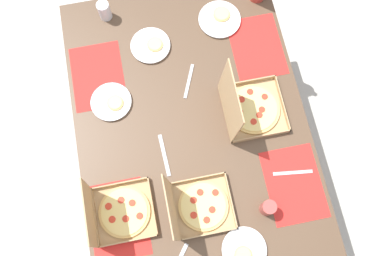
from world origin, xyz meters
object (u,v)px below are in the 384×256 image
Objects in this scene: pizza_box_corner_left at (197,206)px; plate_far_left at (220,19)px; pizza_box_center at (117,212)px; plate_near_left at (244,250)px; cup_clear_left at (268,208)px; pizza_box_corner_right at (249,108)px; plate_middle at (112,102)px; cup_clear_right at (104,11)px; plate_near_right at (151,46)px.

pizza_box_corner_left is 1.00m from plate_far_left.
plate_far_left is (0.90, -0.68, -0.04)m from pizza_box_center.
cup_clear_left is (0.16, -0.14, 0.04)m from plate_near_left.
pizza_box_corner_right reaches higher than plate_middle.
cup_clear_right reaches higher than plate_near_left.
plate_near_left is (-1.09, -0.24, -0.00)m from plate_near_right.
pizza_box_corner_left is 2.77× the size of cup_clear_right.
pizza_box_corner_left is (-0.42, 0.34, -0.00)m from pizza_box_corner_right.
plate_middle is at bearing 30.57° from plate_near_left.
pizza_box_corner_left is at bearing 36.77° from plate_near_left.
plate_far_left is (0.53, 0.03, -0.04)m from pizza_box_corner_right.
cup_clear_right reaches higher than plate_near_right.
pizza_box_center reaches higher than pizza_box_corner_left.
cup_clear_left is (-0.07, -0.32, 0.00)m from pizza_box_corner_left.
pizza_box_center is 1.05m from cup_clear_right.
plate_middle is (0.18, 0.66, -0.04)m from pizza_box_corner_right.
plate_middle is (-0.27, 0.25, 0.00)m from plate_near_right.
plate_middle is at bearing -4.77° from pizza_box_center.
pizza_box_corner_right reaches higher than plate_near_left.
pizza_box_corner_right is at bearing -177.28° from plate_far_left.
plate_near_right and plate_near_left have the same top height.
plate_near_right is 1.12m from plate_near_left.
plate_middle is at bearing 74.99° from pizza_box_corner_right.
plate_near_left is (-0.82, -0.49, -0.00)m from plate_middle.
cup_clear_left is at bearing -42.13° from plate_near_left.
plate_middle is 0.50m from cup_clear_right.
pizza_box_corner_left reaches higher than plate_near_right.
cup_clear_right reaches higher than plate_middle.
plate_near_right is 2.04× the size of cup_clear_left.
pizza_box_corner_left reaches higher than plate_far_left.
pizza_box_corner_right is at bearing -3.16° from cup_clear_left.
pizza_box_center is at bearing 117.85° from pizza_box_corner_right.
pizza_box_corner_right reaches higher than cup_clear_right.
cup_clear_left reaches higher than plate_far_left.
plate_near_right is at bearing 42.63° from pizza_box_corner_right.
plate_near_right is at bearing -42.25° from plate_middle.
pizza_box_corner_left is at bearing 77.52° from cup_clear_left.
plate_near_left is at bearing 172.90° from plate_far_left.
plate_middle is 1.00× the size of plate_near_left.
cup_clear_right is (1.09, 0.27, 0.01)m from pizza_box_corner_left.
plate_near_right is 0.37m from plate_middle.
plate_middle is 0.96m from plate_near_left.
cup_clear_right is at bearing 76.52° from plate_far_left.
plate_near_right is at bearing 4.51° from pizza_box_corner_left.
pizza_box_center reaches higher than plate_middle.
cup_clear_left reaches higher than plate_near_left.
plate_near_left is 1.39m from cup_clear_right.
pizza_box_corner_left is 1.34× the size of plate_far_left.
plate_near_left is at bearing -167.62° from plate_near_right.
plate_near_right is 0.39m from plate_far_left.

